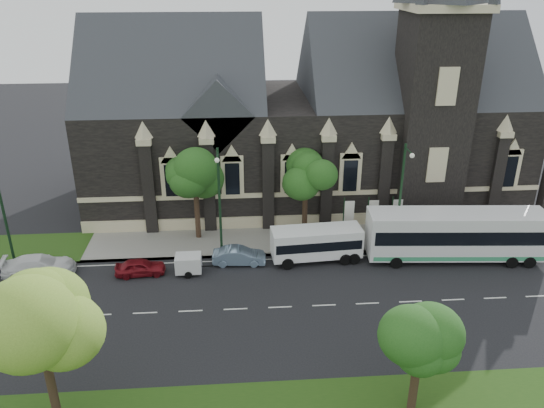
{
  "coord_description": "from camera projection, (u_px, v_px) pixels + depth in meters",
  "views": [
    {
      "loc": [
        -2.72,
        -29.81,
        20.89
      ],
      "look_at": [
        -0.1,
        6.0,
        4.98
      ],
      "focal_mm": 35.08,
      "sensor_mm": 36.0,
      "label": 1
    }
  ],
  "objects": [
    {
      "name": "tree_walk_left",
      "position": [
        198.0,
        174.0,
        42.88
      ],
      "size": [
        3.91,
        3.91,
        7.64
      ],
      "color": "black",
      "rests_on": "ground"
    },
    {
      "name": "sedan",
      "position": [
        239.0,
        256.0,
        40.88
      ],
      "size": [
        4.14,
        1.66,
        1.34
      ],
      "primitive_type": "imported",
      "rotation": [
        0.0,
        0.0,
        1.51
      ],
      "color": "#7A95B1",
      "rests_on": "ground"
    },
    {
      "name": "shuttle_bus",
      "position": [
        317.0,
        242.0,
        41.07
      ],
      "size": [
        7.08,
        2.91,
        2.68
      ],
      "rotation": [
        0.0,
        0.0,
        0.07
      ],
      "color": "white",
      "rests_on": "ground"
    },
    {
      "name": "banner_flag_center",
      "position": [
        371.0,
        215.0,
        43.62
      ],
      "size": [
        0.9,
        0.1,
        4.0
      ],
      "color": "#15301B",
      "rests_on": "ground"
    },
    {
      "name": "sidewalk",
      "position": [
        270.0,
        241.0,
        44.46
      ],
      "size": [
        80.0,
        5.0,
        0.15
      ],
      "primitive_type": "cube",
      "color": "gray",
      "rests_on": "ground"
    },
    {
      "name": "street_lamp_near",
      "position": [
        402.0,
        193.0,
        40.89
      ],
      "size": [
        0.36,
        1.88,
        9.0
      ],
      "color": "#15301B",
      "rests_on": "ground"
    },
    {
      "name": "street_lamp_far",
      "position": [
        0.0,
        204.0,
        38.89
      ],
      "size": [
        0.36,
        1.88,
        9.0
      ],
      "color": "#15301B",
      "rests_on": "ground"
    },
    {
      "name": "box_trailer",
      "position": [
        189.0,
        263.0,
        39.52
      ],
      "size": [
        2.78,
        1.63,
        1.48
      ],
      "rotation": [
        0.0,
        0.0,
        0.01
      ],
      "color": "silver",
      "rests_on": "ground"
    },
    {
      "name": "street_lamp_mid",
      "position": [
        219.0,
        198.0,
        39.96
      ],
      "size": [
        0.36,
        1.88,
        9.0
      ],
      "color": "#15301B",
      "rests_on": "ground"
    },
    {
      "name": "ground",
      "position": [
        280.0,
        307.0,
        35.83
      ],
      "size": [
        160.0,
        160.0,
        0.0
      ],
      "primitive_type": "plane",
      "color": "black",
      "rests_on": "ground"
    },
    {
      "name": "car_far_red",
      "position": [
        140.0,
        267.0,
        39.43
      ],
      "size": [
        3.77,
        1.77,
        1.25
      ],
      "primitive_type": "imported",
      "rotation": [
        0.0,
        0.0,
        1.65
      ],
      "color": "maroon",
      "rests_on": "ground"
    },
    {
      "name": "tree_park_near",
      "position": [
        43.0,
        312.0,
        24.45
      ],
      "size": [
        4.42,
        4.42,
        8.56
      ],
      "color": "black",
      "rests_on": "ground"
    },
    {
      "name": "banner_flag_right",
      "position": [
        395.0,
        214.0,
        43.76
      ],
      "size": [
        0.9,
        0.1,
        4.0
      ],
      "color": "#15301B",
      "rests_on": "ground"
    },
    {
      "name": "tree_walk_right",
      "position": [
        308.0,
        170.0,
        43.45
      ],
      "size": [
        4.08,
        4.08,
        7.8
      ],
      "color": "black",
      "rests_on": "ground"
    },
    {
      "name": "car_far_white",
      "position": [
        39.0,
        266.0,
        39.37
      ],
      "size": [
        5.41,
        2.68,
        1.51
      ],
      "primitive_type": "imported",
      "rotation": [
        0.0,
        0.0,
        1.68
      ],
      "color": "silver",
      "rests_on": "ground"
    },
    {
      "name": "banner_flag_left",
      "position": [
        347.0,
        216.0,
        43.49
      ],
      "size": [
        0.9,
        0.1,
        4.0
      ],
      "color": "#15301B",
      "rests_on": "ground"
    },
    {
      "name": "tour_coach",
      "position": [
        456.0,
        234.0,
        41.0
      ],
      "size": [
        13.73,
        3.86,
        3.96
      ],
      "rotation": [
        0.0,
        0.0,
        -0.07
      ],
      "color": "silver",
      "rests_on": "ground"
    },
    {
      "name": "tree_park_east",
      "position": [
        423.0,
        334.0,
        25.87
      ],
      "size": [
        3.4,
        3.4,
        6.28
      ],
      "color": "black",
      "rests_on": "ground"
    },
    {
      "name": "museum",
      "position": [
        317.0,
        117.0,
        49.98
      ],
      "size": [
        40.0,
        17.7,
        29.9
      ],
      "color": "black",
      "rests_on": "ground"
    }
  ]
}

